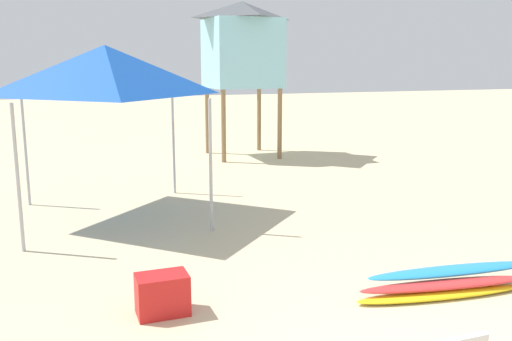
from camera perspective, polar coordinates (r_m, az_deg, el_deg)
surfboard_pile at (r=6.59m, az=19.18°, el=-10.90°), size 2.36×0.71×0.24m
popup_canopy at (r=9.18m, az=-15.33°, el=9.98°), size 2.71×2.71×2.81m
lifeguard_tower at (r=15.03m, az=-1.45°, el=12.91°), size 1.98×1.98×4.12m
cooler_box at (r=5.80m, az=-9.69°, el=-12.55°), size 0.52×0.34×0.42m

